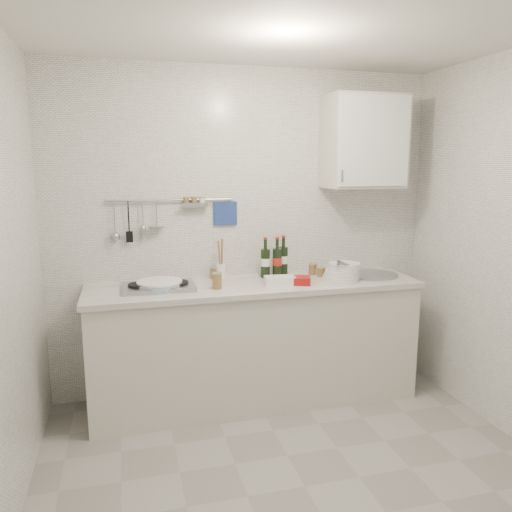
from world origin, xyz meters
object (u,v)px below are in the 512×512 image
(plate_stack_hob, at_px, (158,285))
(plate_stack_sink, at_px, (342,272))
(wine_bottles, at_px, (275,257))
(utensil_crock, at_px, (221,270))
(wall_cabinet, at_px, (364,142))

(plate_stack_hob, bearing_deg, plate_stack_sink, -3.27)
(wine_bottles, height_order, utensil_crock, utensil_crock)
(wine_bottles, bearing_deg, plate_stack_sink, -29.92)
(plate_stack_hob, height_order, plate_stack_sink, plate_stack_sink)
(plate_stack_sink, xyz_separation_m, wine_bottles, (-0.45, 0.26, 0.09))
(wall_cabinet, xyz_separation_m, plate_stack_sink, (-0.24, -0.20, -0.97))
(plate_stack_sink, distance_m, utensil_crock, 0.92)
(plate_stack_hob, xyz_separation_m, plate_stack_sink, (1.36, -0.08, 0.03))
(wall_cabinet, xyz_separation_m, wine_bottles, (-0.69, 0.06, -0.87))
(wall_cabinet, distance_m, utensil_crock, 1.47)
(wall_cabinet, distance_m, plate_stack_sink, 1.02)
(wall_cabinet, relative_size, plate_stack_sink, 2.28)
(utensil_crock, bearing_deg, wall_cabinet, -3.49)
(plate_stack_sink, bearing_deg, plate_stack_hob, 176.73)
(wall_cabinet, bearing_deg, wine_bottles, 175.32)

